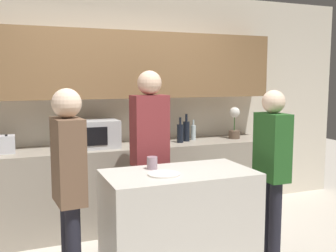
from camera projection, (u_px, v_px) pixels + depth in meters
name	position (u px, v px, depth m)	size (l,w,h in m)	color
back_wall	(118.00, 90.00, 4.59)	(6.40, 0.40, 2.70)	beige
back_counter	(125.00, 185.00, 4.47)	(3.60, 0.62, 0.92)	gray
kitchen_island	(179.00, 225.00, 3.28)	(1.23, 0.67, 0.91)	beige
microwave	(94.00, 134.00, 4.27)	(0.52, 0.39, 0.30)	#B7BABC
toaster	(1.00, 145.00, 3.94)	(0.26, 0.16, 0.18)	silver
potted_plant	(234.00, 123.00, 4.91)	(0.14, 0.14, 0.39)	brown
bottle_0	(167.00, 132.00, 4.68)	(0.07, 0.07, 0.30)	silver
bottle_1	(180.00, 133.00, 4.60)	(0.08, 0.08, 0.30)	black
bottle_2	(186.00, 131.00, 4.71)	(0.08, 0.08, 0.33)	black
bottle_3	(193.00, 132.00, 4.81)	(0.06, 0.06, 0.25)	silver
plate_on_island	(164.00, 174.00, 3.11)	(0.26, 0.26, 0.01)	white
cup_0	(152.00, 163.00, 3.31)	(0.09, 0.09, 0.11)	gray
person_left	(69.00, 179.00, 2.83)	(0.22, 0.35, 1.61)	black
person_center	(272.00, 162.00, 3.53)	(0.21, 0.34, 1.57)	black
person_right	(150.00, 144.00, 3.74)	(0.35, 0.23, 1.75)	black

